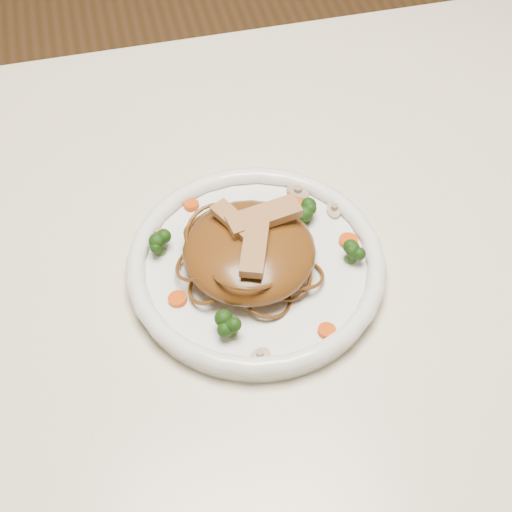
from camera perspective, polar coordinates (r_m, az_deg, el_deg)
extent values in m
plane|color=brown|center=(1.47, 0.50, -18.35)|extent=(4.00, 4.00, 0.00)
cube|color=beige|center=(0.82, 0.85, -0.57)|extent=(1.20, 0.80, 0.04)
cylinder|color=brown|center=(1.48, 18.02, 4.51)|extent=(0.06, 0.06, 0.71)
cylinder|color=white|center=(0.78, 0.00, -1.00)|extent=(0.27, 0.27, 0.02)
ellipsoid|color=#5D3111|center=(0.76, -0.52, 0.38)|extent=(0.17, 0.17, 0.04)
cube|color=#AD7D52|center=(0.75, 0.60, 3.06)|extent=(0.08, 0.04, 0.01)
cube|color=#AD7D52|center=(0.75, -1.60, 2.67)|extent=(0.04, 0.06, 0.01)
cube|color=#AD7D52|center=(0.73, -0.09, 0.82)|extent=(0.05, 0.08, 0.01)
cylinder|color=#DA4C07|center=(0.83, 2.83, 4.13)|extent=(0.02, 0.02, 0.00)
cylinder|color=#DA4C07|center=(0.75, -6.00, -3.28)|extent=(0.02, 0.02, 0.00)
cylinder|color=#DA4C07|center=(0.80, 7.07, 1.15)|extent=(0.02, 0.02, 0.00)
cylinder|color=#DA4C07|center=(0.83, -4.95, 3.91)|extent=(0.02, 0.02, 0.00)
cylinder|color=#DA4C07|center=(0.73, 5.42, -5.68)|extent=(0.02, 0.02, 0.00)
cylinder|color=tan|center=(0.71, 0.30, -7.66)|extent=(0.03, 0.03, 0.01)
cylinder|color=tan|center=(0.83, 5.98, 3.50)|extent=(0.02, 0.02, 0.01)
cylinder|color=tan|center=(0.81, -7.52, 1.65)|extent=(0.03, 0.03, 0.01)
cylinder|color=tan|center=(0.84, 3.20, 4.86)|extent=(0.04, 0.04, 0.01)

